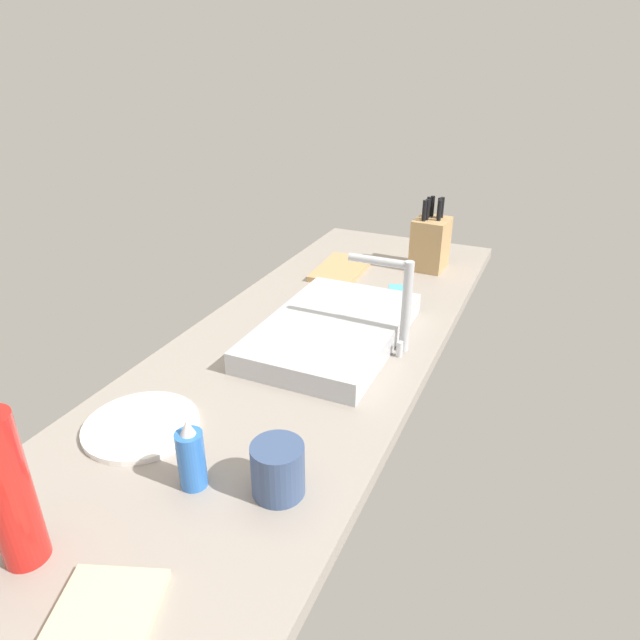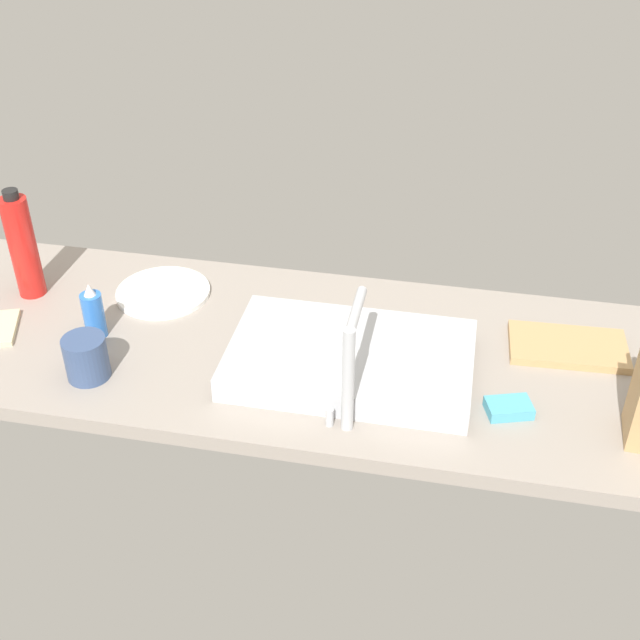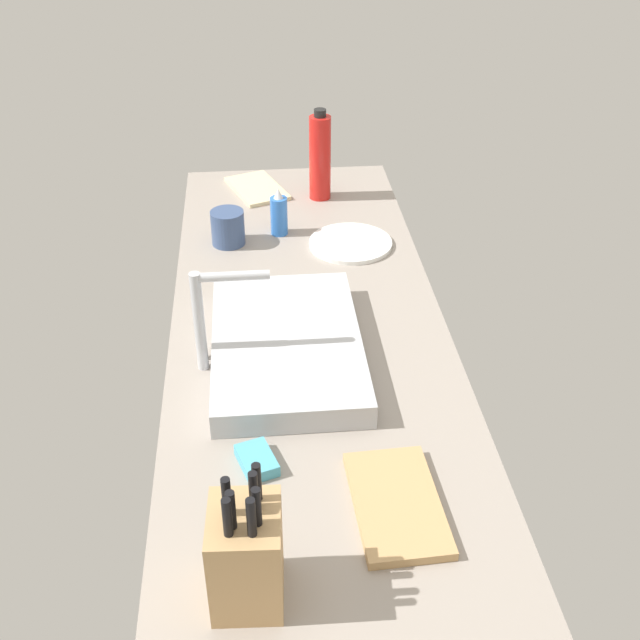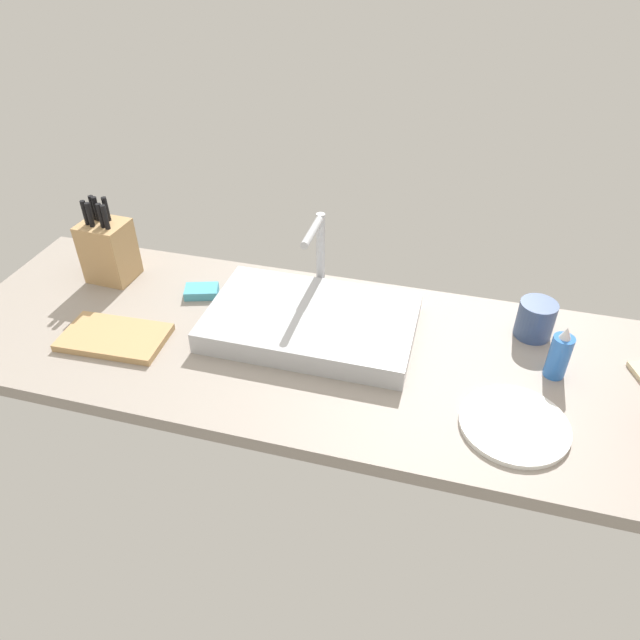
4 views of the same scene
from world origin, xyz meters
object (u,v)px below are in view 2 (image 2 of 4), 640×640
(water_bottle, at_px, (23,246))
(dish_sponge, at_px, (509,408))
(sink_basin, at_px, (350,359))
(cutting_board, at_px, (568,347))
(soap_bottle, at_px, (93,313))
(dinner_plate, at_px, (163,292))
(faucet, at_px, (349,362))
(coffee_mug, at_px, (86,358))

(water_bottle, xyz_separation_m, dish_sponge, (-1.16, 0.23, -0.12))
(sink_basin, bearing_deg, cutting_board, -160.38)
(cutting_board, distance_m, dish_sponge, 0.27)
(cutting_board, height_order, dish_sponge, dish_sponge)
(soap_bottle, distance_m, dinner_plate, 0.22)
(faucet, xyz_separation_m, water_bottle, (0.84, -0.31, -0.01))
(faucet, xyz_separation_m, coffee_mug, (0.57, -0.03, -0.10))
(sink_basin, height_order, dish_sponge, sink_basin)
(dish_sponge, bearing_deg, water_bottle, -11.02)
(coffee_mug, relative_size, dish_sponge, 1.07)
(cutting_board, relative_size, dish_sponge, 2.86)
(dinner_plate, distance_m, coffee_mug, 0.34)
(faucet, height_order, cutting_board, faucet)
(sink_basin, xyz_separation_m, faucet, (-0.02, 0.16, 0.12))
(sink_basin, xyz_separation_m, soap_bottle, (0.59, -0.01, 0.03))
(soap_bottle, bearing_deg, water_bottle, -30.81)
(soap_bottle, relative_size, dinner_plate, 0.60)
(sink_basin, xyz_separation_m, dish_sponge, (-0.34, 0.08, -0.02))
(cutting_board, xyz_separation_m, dish_sponge, (0.13, 0.24, 0.00))
(faucet, height_order, water_bottle, water_bottle)
(water_bottle, height_order, coffee_mug, water_bottle)
(faucet, height_order, dish_sponge, faucet)
(faucet, distance_m, coffee_mug, 0.58)
(sink_basin, relative_size, dinner_plate, 2.26)
(dinner_plate, bearing_deg, water_bottle, 9.84)
(soap_bottle, height_order, water_bottle, water_bottle)
(soap_bottle, relative_size, coffee_mug, 1.42)
(faucet, distance_m, dinner_plate, 0.65)
(cutting_board, relative_size, coffee_mug, 2.67)
(water_bottle, distance_m, dish_sponge, 1.18)
(water_bottle, relative_size, dish_sponge, 3.08)
(water_bottle, distance_m, coffee_mug, 0.40)
(sink_basin, distance_m, soap_bottle, 0.59)
(sink_basin, relative_size, cutting_board, 2.01)
(cutting_board, distance_m, dinner_plate, 0.97)
(sink_basin, bearing_deg, soap_bottle, -1.27)
(sink_basin, relative_size, dish_sponge, 5.76)
(coffee_mug, bearing_deg, soap_bottle, -72.27)
(water_bottle, bearing_deg, faucet, 159.74)
(faucet, height_order, dinner_plate, faucet)
(cutting_board, xyz_separation_m, soap_bottle, (1.05, 0.15, 0.05))
(dinner_plate, bearing_deg, soap_bottle, 65.28)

